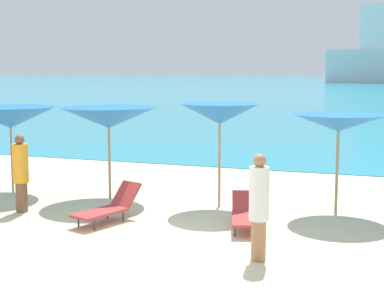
% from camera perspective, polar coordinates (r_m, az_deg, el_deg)
% --- Properties ---
extents(ground_plane, '(50.00, 100.00, 0.30)m').
position_cam_1_polar(ground_plane, '(19.19, 8.53, -2.06)').
color(ground_plane, beige).
extents(umbrella_2, '(2.24, 2.24, 2.10)m').
position_cam_1_polar(umbrella_2, '(14.33, -17.82, 2.55)').
color(umbrella_2, '#9E7F59').
rests_on(umbrella_2, ground_plane).
extents(umbrella_3, '(2.48, 2.48, 2.13)m').
position_cam_1_polar(umbrella_3, '(13.13, -8.38, 2.63)').
color(umbrella_3, '#9E7F59').
rests_on(umbrella_3, ground_plane).
extents(umbrella_4, '(1.84, 1.84, 2.25)m').
position_cam_1_polar(umbrella_4, '(12.21, 2.80, 3.02)').
color(umbrella_4, '#9E7F59').
rests_on(umbrella_4, ground_plane).
extents(umbrella_5, '(1.91, 1.91, 2.08)m').
position_cam_1_polar(umbrella_5, '(11.92, 14.52, 2.05)').
color(umbrella_5, '#9E7F59').
rests_on(umbrella_5, ground_plane).
extents(lounge_chair_1, '(0.95, 1.58, 0.71)m').
position_cam_1_polar(lounge_chair_1, '(11.28, -8.39, -6.24)').
color(lounge_chair_1, '#A53333').
rests_on(lounge_chair_1, ground_plane).
extents(lounge_chair_7, '(0.95, 1.58, 0.59)m').
position_cam_1_polar(lounge_chair_7, '(10.79, 5.57, -6.97)').
color(lounge_chair_7, '#A53333').
rests_on(lounge_chair_7, ground_plane).
extents(beachgoer_0, '(0.31, 0.31, 1.69)m').
position_cam_1_polar(beachgoer_0, '(8.87, 6.75, -6.05)').
color(beachgoer_0, '#A3704C').
rests_on(beachgoer_0, ground_plane).
extents(beachgoer_2, '(0.33, 0.33, 1.63)m').
position_cam_1_polar(beachgoer_2, '(12.40, -16.85, -2.66)').
color(beachgoer_2, brown).
rests_on(beachgoer_2, ground_plane).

